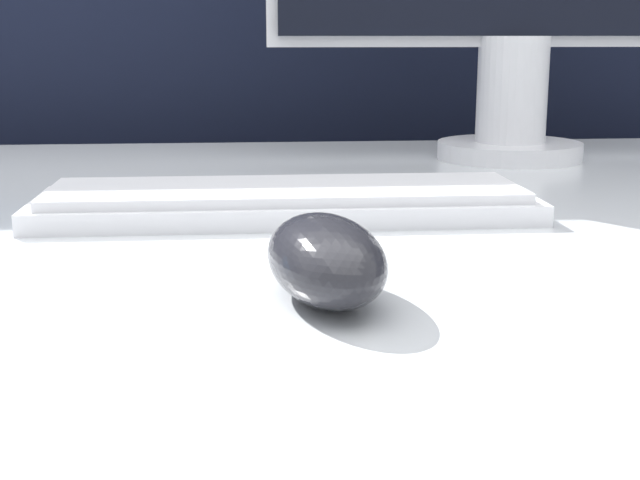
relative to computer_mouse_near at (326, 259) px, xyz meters
name	(u,v)px	position (x,y,z in m)	size (l,w,h in m)	color
partition_panel	(309,172)	(0.05, 0.85, -0.08)	(5.00, 0.03, 1.40)	black
computer_mouse_near	(326,259)	(0.00, 0.00, 0.00)	(0.08, 0.12, 0.05)	#232328
keyboard	(286,201)	(-0.01, 0.23, -0.01)	(0.39, 0.13, 0.02)	white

